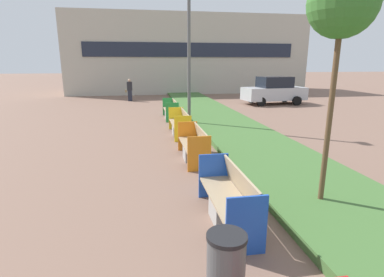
# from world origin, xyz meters

# --- Properties ---
(planter_grass_strip) EXTENTS (2.80, 120.00, 0.18)m
(planter_grass_strip) POSITION_xyz_m (3.20, 12.00, 0.09)
(planter_grass_strip) COLOR #426B33
(planter_grass_strip) RESTS_ON ground
(building_backdrop) EXTENTS (21.91, 6.67, 7.01)m
(building_backdrop) POSITION_xyz_m (4.00, 32.14, 3.51)
(building_backdrop) COLOR #B2AD9E
(building_backdrop) RESTS_ON ground
(bench_blue_frame) EXTENTS (0.65, 2.07, 0.94)m
(bench_blue_frame) POSITION_xyz_m (0.94, 6.78, 0.37)
(bench_blue_frame) COLOR #9E9B96
(bench_blue_frame) RESTS_ON ground
(bench_orange_frame) EXTENTS (0.65, 2.03, 0.94)m
(bench_orange_frame) POSITION_xyz_m (0.94, 10.34, 0.37)
(bench_orange_frame) COLOR #9E9B96
(bench_orange_frame) RESTS_ON ground
(bench_yellow_frame) EXTENTS (0.65, 2.18, 0.94)m
(bench_yellow_frame) POSITION_xyz_m (0.94, 13.51, 0.37)
(bench_yellow_frame) COLOR #9E9B96
(bench_yellow_frame) RESTS_ON ground
(bench_green_frame) EXTENTS (0.65, 2.06, 0.94)m
(bench_green_frame) POSITION_xyz_m (0.94, 17.13, 0.37)
(bench_green_frame) COLOR #9E9B96
(bench_green_frame) RESTS_ON ground
(litter_bin) EXTENTS (0.46, 0.46, 0.92)m
(litter_bin) POSITION_xyz_m (0.35, 4.91, 0.46)
(litter_bin) COLOR #4C4F51
(litter_bin) RESTS_ON ground
(street_lamp_post) EXTENTS (0.24, 0.44, 6.96)m
(street_lamp_post) POSITION_xyz_m (1.55, 15.11, 3.86)
(street_lamp_post) COLOR #56595B
(street_lamp_post) RESTS_ON ground
(sapling_tree_near) EXTENTS (1.16, 1.16, 4.31)m
(sapling_tree_near) POSITION_xyz_m (2.86, 6.98, 3.69)
(sapling_tree_near) COLOR brown
(sapling_tree_near) RESTS_ON ground
(pedestrian_walking) EXTENTS (0.53, 0.24, 1.63)m
(pedestrian_walking) POSITION_xyz_m (-1.36, 24.85, 0.82)
(pedestrian_walking) COLOR #232633
(pedestrian_walking) RESTS_ON ground
(parked_car_distant) EXTENTS (4.35, 2.15, 1.86)m
(parked_car_distant) POSITION_xyz_m (8.44, 21.47, 0.91)
(parked_car_distant) COLOR #B7BABF
(parked_car_distant) RESTS_ON ground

